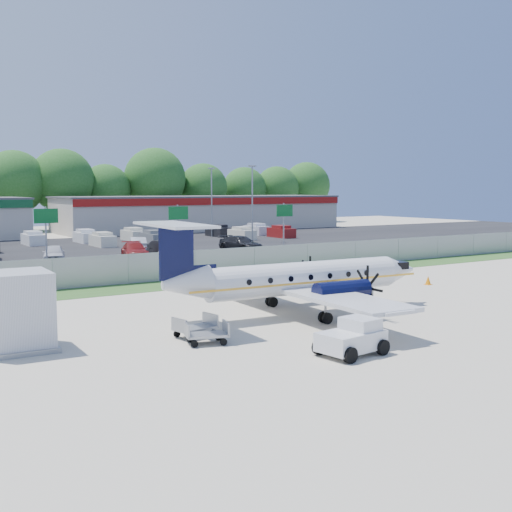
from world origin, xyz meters
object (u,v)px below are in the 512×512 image
aircraft (298,278)px  service_container (16,314)px  baggage_cart_near (207,334)px  baggage_cart_far (195,327)px  pushback_tug (353,338)px

aircraft → service_container: 13.64m
baggage_cart_near → baggage_cart_far: 1.37m
pushback_tug → service_container: bearing=144.3°
baggage_cart_near → service_container: service_container is taller
pushback_tug → baggage_cart_near: (-3.94, 4.50, -0.24)m
aircraft → service_container: aircraft is taller
baggage_cart_near → pushback_tug: bearing=-48.8°
aircraft → pushback_tug: (-2.93, -7.51, -1.19)m
baggage_cart_far → service_container: (-6.94, 1.84, 1.02)m
pushback_tug → baggage_cart_near: 5.99m
aircraft → baggage_cart_near: size_ratio=8.02×
baggage_cart_near → service_container: bearing=154.6°
baggage_cart_near → baggage_cart_far: baggage_cart_far is taller
aircraft → baggage_cart_far: (-6.69, -1.64, -1.42)m
aircraft → baggage_cart_far: bearing=-166.2°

